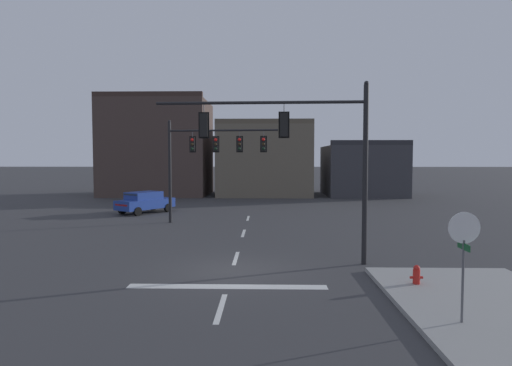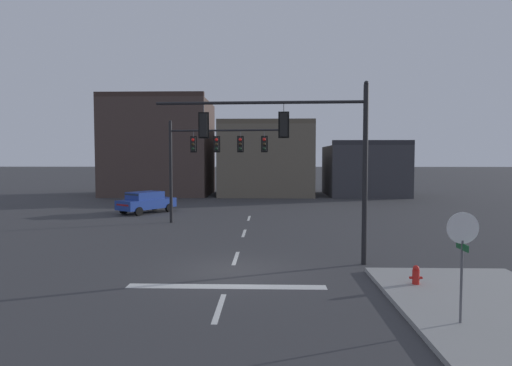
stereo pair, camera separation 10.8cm
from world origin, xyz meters
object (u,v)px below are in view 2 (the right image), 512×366
stop_sign (462,241)px  fire_hydrant (416,278)px  signal_mast_far_side (208,152)px  signal_mast_near_side (303,143)px  car_lot_nearside (146,202)px

stop_sign → fire_hydrant: 3.71m
signal_mast_far_side → fire_hydrant: (8.46, -13.70, -4.19)m
fire_hydrant → signal_mast_near_side: bearing=135.5°
signal_mast_near_side → signal_mast_far_side: size_ratio=1.18×
signal_mast_near_side → fire_hydrant: (3.31, -3.25, -4.36)m
signal_mast_near_side → fire_hydrant: size_ratio=10.94×
signal_mast_near_side → stop_sign: (3.29, -6.48, -2.54)m
signal_mast_near_side → fire_hydrant: bearing=-44.5°
signal_mast_far_side → fire_hydrant: size_ratio=9.30×
signal_mast_near_side → stop_sign: 7.70m
signal_mast_far_side → car_lot_nearside: bearing=136.8°
car_lot_nearside → fire_hydrant: 23.32m
signal_mast_far_side → signal_mast_near_side: bearing=-63.8°
signal_mast_far_side → fire_hydrant: bearing=-58.3°
signal_mast_near_side → car_lot_nearside: bearing=124.2°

